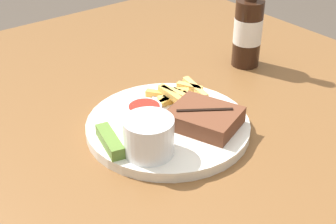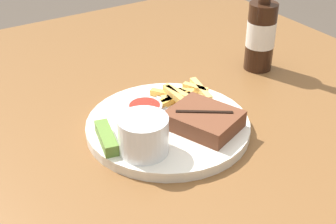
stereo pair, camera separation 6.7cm
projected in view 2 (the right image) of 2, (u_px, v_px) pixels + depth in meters
name	position (u px, v px, depth m)	size (l,w,h in m)	color
dining_table	(168.00, 165.00, 0.87)	(1.27, 1.16, 0.76)	brown
dinner_plate	(168.00, 126.00, 0.82)	(0.29, 0.29, 0.02)	silver
steak_portion	(204.00, 120.00, 0.79)	(0.14, 0.13, 0.03)	brown
fries_pile	(181.00, 95.00, 0.88)	(0.10, 0.12, 0.02)	gold
coleslaw_cup	(143.00, 133.00, 0.73)	(0.08, 0.08, 0.06)	white
dipping_sauce_cup	(145.00, 112.00, 0.81)	(0.06, 0.06, 0.03)	silver
pickle_spear	(108.00, 139.00, 0.75)	(0.09, 0.04, 0.02)	#567A2D
fork_utensil	(161.00, 100.00, 0.88)	(0.13, 0.06, 0.00)	#B7B7BC
beer_bottle	(261.00, 32.00, 0.99)	(0.06, 0.06, 0.24)	black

